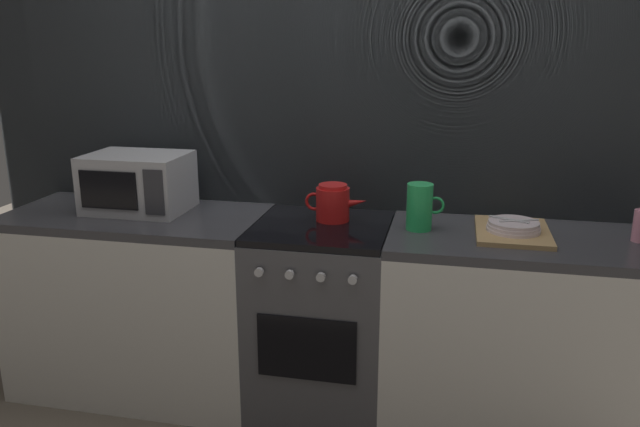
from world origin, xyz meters
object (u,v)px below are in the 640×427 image
object	(u,v)px
dish_pile	(513,229)
kettle	(333,203)
stove_unit	(322,318)
pitcher	(420,207)
microwave	(138,182)

from	to	relation	value
dish_pile	kettle	bearing A→B (deg)	176.16
stove_unit	kettle	distance (m)	0.54
pitcher	dish_pile	distance (m)	0.39
microwave	pitcher	distance (m)	1.32
kettle	dish_pile	size ratio (longest dim) A/B	0.71
microwave	kettle	distance (m)	0.94
stove_unit	kettle	bearing A→B (deg)	65.27
microwave	dish_pile	bearing A→B (deg)	-1.02
dish_pile	pitcher	bearing A→B (deg)	-179.26
kettle	pitcher	xyz separation A→B (m)	(0.39, -0.06, 0.02)
stove_unit	pitcher	world-z (taller)	pitcher
pitcher	dish_pile	xyz separation A→B (m)	(0.39, 0.01, -0.08)
microwave	kettle	world-z (taller)	microwave
stove_unit	dish_pile	world-z (taller)	dish_pile
stove_unit	microwave	bearing A→B (deg)	176.47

